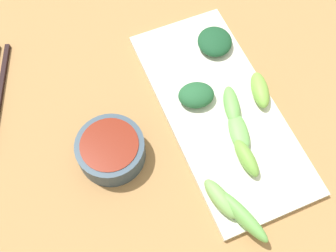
# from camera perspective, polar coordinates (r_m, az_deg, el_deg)

# --- Properties ---
(tabletop) EXTENTS (2.10, 2.10, 0.02)m
(tabletop) POSITION_cam_1_polar(r_m,az_deg,el_deg) (0.69, 2.38, -0.16)
(tabletop) COLOR #A37647
(tabletop) RESTS_ON ground
(sauce_bowl) EXTENTS (0.11, 0.11, 0.04)m
(sauce_bowl) POSITION_cam_1_polar(r_m,az_deg,el_deg) (0.64, -7.99, -3.26)
(sauce_bowl) COLOR #324555
(sauce_bowl) RESTS_ON tabletop
(serving_plate) EXTENTS (0.18, 0.39, 0.01)m
(serving_plate) POSITION_cam_1_polar(r_m,az_deg,el_deg) (0.69, 7.42, 1.92)
(serving_plate) COLOR silver
(serving_plate) RESTS_ON tabletop
(broccoli_stalk_0) EXTENTS (0.04, 0.07, 0.03)m
(broccoli_stalk_0) POSITION_cam_1_polar(r_m,az_deg,el_deg) (0.61, 7.33, -10.02)
(broccoli_stalk_0) COLOR #74AA58
(broccoli_stalk_0) RESTS_ON serving_plate
(broccoli_stalk_1) EXTENTS (0.05, 0.07, 0.03)m
(broccoli_stalk_1) POSITION_cam_1_polar(r_m,az_deg,el_deg) (0.70, 12.72, 4.93)
(broccoli_stalk_1) COLOR #78B345
(broccoli_stalk_1) RESTS_ON serving_plate
(broccoli_leafy_2) EXTENTS (0.07, 0.06, 0.03)m
(broccoli_leafy_2) POSITION_cam_1_polar(r_m,az_deg,el_deg) (0.68, 3.96, 4.33)
(broccoli_leafy_2) COLOR #225A33
(broccoli_leafy_2) RESTS_ON serving_plate
(broccoli_stalk_3) EXTENTS (0.02, 0.07, 0.03)m
(broccoli_stalk_3) POSITION_cam_1_polar(r_m,az_deg,el_deg) (0.64, 10.89, -4.38)
(broccoli_stalk_3) COLOR #6EA541
(broccoli_stalk_3) RESTS_ON serving_plate
(broccoli_leafy_4) EXTENTS (0.08, 0.08, 0.02)m
(broccoli_leafy_4) POSITION_cam_1_polar(r_m,az_deg,el_deg) (0.75, 6.54, 11.64)
(broccoli_leafy_4) COLOR #184829
(broccoli_leafy_4) RESTS_ON serving_plate
(broccoli_stalk_5) EXTENTS (0.05, 0.10, 0.03)m
(broccoli_stalk_5) POSITION_cam_1_polar(r_m,az_deg,el_deg) (0.61, 10.32, -12.20)
(broccoli_stalk_5) COLOR #67AC51
(broccoli_stalk_5) RESTS_ON serving_plate
(broccoli_stalk_6) EXTENTS (0.05, 0.08, 0.02)m
(broccoli_stalk_6) POSITION_cam_1_polar(r_m,az_deg,el_deg) (0.68, 8.86, 2.86)
(broccoli_stalk_6) COLOR #6BB254
(broccoli_stalk_6) RESTS_ON serving_plate
(broccoli_stalk_7) EXTENTS (0.05, 0.08, 0.02)m
(broccoli_stalk_7) POSITION_cam_1_polar(r_m,az_deg,el_deg) (0.66, 9.86, -0.83)
(broccoli_stalk_7) COLOR #6FB759
(broccoli_stalk_7) RESTS_ON serving_plate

